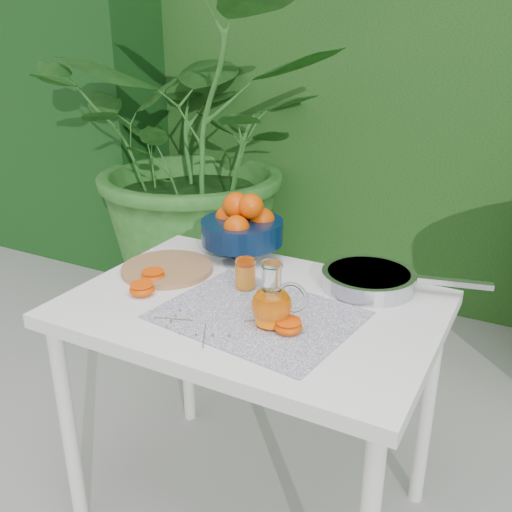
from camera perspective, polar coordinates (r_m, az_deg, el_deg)
The scene contains 12 objects.
ground at distance 2.06m, azimuth 3.05°, elevation -22.93°, with size 60.00×60.00×0.00m, color #ABA8A4.
hedge_backdrop at distance 3.45m, azimuth 19.94°, elevation 16.37°, with size 8.00×1.65×2.50m.
potted_plant_left at distance 3.13m, azimuth -5.19°, elevation 10.77°, with size 1.71×1.71×1.71m, color #2B5D20.
white_table at distance 1.61m, azimuth -0.34°, elevation -7.24°, with size 1.00×0.70×0.75m.
placemat at distance 1.50m, azimuth 0.18°, elevation -5.91°, with size 0.49×0.38×0.00m, color #0C0E44.
cutting_board at distance 1.78m, azimuth -8.88°, elevation -1.27°, with size 0.28×0.28×0.02m, color olive.
fruit_bowl at distance 1.87m, azimuth -1.35°, elevation 3.00°, with size 0.32×0.32×0.21m.
juice_pitcher at distance 1.43m, azimuth 1.65°, elevation -4.75°, with size 0.15×0.11×0.17m.
juice_tumbler at distance 1.63m, azimuth -1.07°, elevation -1.85°, with size 0.08×0.08×0.09m.
saute_pan at distance 1.68m, azimuth 11.32°, elevation -2.25°, with size 0.49×0.32×0.05m.
orange_halves at distance 1.58m, azimuth -6.66°, elevation -3.94°, with size 0.56×0.17×0.04m.
thyme_sprigs at distance 1.45m, azimuth -3.82°, elevation -6.72°, with size 0.32×0.26×0.01m.
Camera 1 is at (0.60, -1.33, 1.45)m, focal length 40.00 mm.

